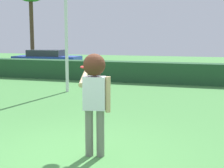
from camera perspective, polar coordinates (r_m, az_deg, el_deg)
ground_plane at (r=5.88m, az=-6.68°, el=-12.68°), size 60.00×60.00×0.00m
person at (r=5.63m, az=-3.07°, el=-0.94°), size 0.66×0.73×1.81m
frisbee at (r=6.18m, az=-4.28°, el=3.00°), size 0.28×0.28×0.04m
hedge_row at (r=15.00m, az=8.76°, el=1.98°), size 20.05×0.90×0.93m
parked_car_blue at (r=21.44m, az=-11.25°, el=4.40°), size 4.31×2.05×1.25m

